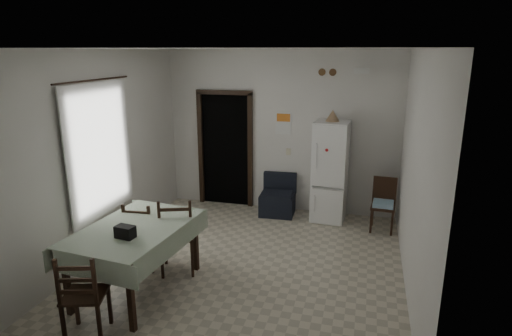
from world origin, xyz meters
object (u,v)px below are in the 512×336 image
at_px(fridge, 330,172).
at_px(dining_chair_far_left, 144,234).
at_px(dining_table, 137,259).
at_px(dining_chair_near_head, 85,294).
at_px(corner_chair, 383,205).
at_px(navy_seat, 278,195).
at_px(dining_chair_far_right, 177,234).

distance_m(fridge, dining_chair_far_left, 3.30).
height_order(fridge, dining_table, fridge).
height_order(fridge, dining_chair_near_head, fridge).
bearing_deg(corner_chair, dining_chair_near_head, -126.20).
distance_m(fridge, navy_seat, 1.05).
distance_m(dining_chair_far_left, dining_chair_near_head, 1.50).
bearing_deg(dining_chair_far_right, fridge, -146.85).
bearing_deg(dining_chair_far_left, dining_chair_far_right, 174.92).
height_order(corner_chair, dining_chair_far_right, dining_chair_far_right).
relative_size(fridge, dining_chair_far_right, 1.64).
relative_size(dining_table, dining_chair_far_right, 1.53).
distance_m(fridge, corner_chair, 1.04).
bearing_deg(dining_chair_near_head, dining_chair_far_left, -101.01).
relative_size(navy_seat, dining_table, 0.45).
height_order(dining_chair_far_left, dining_chair_far_right, dining_chair_far_right).
bearing_deg(dining_chair_far_left, dining_table, 106.30).
relative_size(corner_chair, dining_table, 0.54).
bearing_deg(dining_chair_far_right, dining_chair_far_left, -19.67).
height_order(navy_seat, dining_chair_near_head, dining_chair_near_head).
xyz_separation_m(navy_seat, dining_chair_far_right, (-0.86, -2.35, 0.17)).
xyz_separation_m(dining_chair_far_left, dining_chair_near_head, (0.16, -1.49, 0.01)).
bearing_deg(dining_chair_far_right, dining_table, 44.85).
relative_size(fridge, dining_chair_far_left, 1.83).
relative_size(dining_table, dining_chair_far_left, 1.71).
distance_m(navy_seat, dining_chair_near_head, 4.03).
relative_size(navy_seat, corner_chair, 0.83).
height_order(corner_chair, dining_chair_far_left, dining_chair_far_left).
relative_size(dining_chair_far_right, dining_chair_near_head, 1.10).
xyz_separation_m(dining_chair_far_right, dining_chair_near_head, (-0.34, -1.49, -0.05)).
bearing_deg(dining_chair_far_left, fridge, -139.28).
bearing_deg(dining_chair_far_right, dining_chair_near_head, 57.25).
bearing_deg(dining_table, navy_seat, 74.67).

